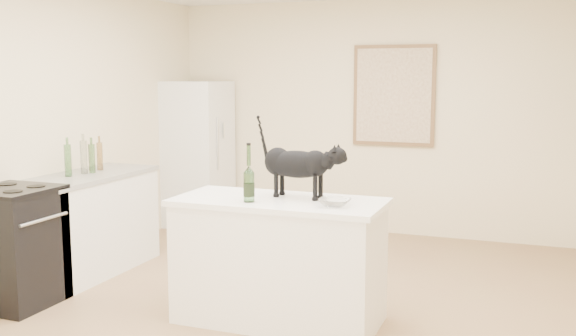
{
  "coord_description": "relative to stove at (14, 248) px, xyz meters",
  "views": [
    {
      "loc": [
        1.79,
        -4.47,
        1.78
      ],
      "look_at": [
        0.15,
        -0.15,
        1.12
      ],
      "focal_mm": 41.08,
      "sensor_mm": 36.0,
      "label": 1
    }
  ],
  "objects": [
    {
      "name": "island_top",
      "position": [
        2.05,
        0.4,
        0.43
      ],
      "size": [
        1.5,
        0.7,
        0.04
      ],
      "primitive_type": "cube",
      "color": "white",
      "rests_on": "island_base"
    },
    {
      "name": "black_cat",
      "position": [
        2.15,
        0.5,
        0.67
      ],
      "size": [
        0.64,
        0.25,
        0.43
      ],
      "primitive_type": null,
      "rotation": [
        0.0,
        0.0,
        -0.11
      ],
      "color": "black",
      "rests_on": "island_top"
    },
    {
      "name": "counter_bottle_cluster",
      "position": [
        -0.02,
        0.93,
        0.59
      ],
      "size": [
        0.12,
        0.47,
        0.3
      ],
      "color": "gray",
      "rests_on": "left_countertop"
    },
    {
      "name": "wall_back",
      "position": [
        1.95,
        3.35,
        0.85
      ],
      "size": [
        4.5,
        0.0,
        4.5
      ],
      "primitive_type": "plane",
      "rotation": [
        1.57,
        0.0,
        0.0
      ],
      "color": "beige",
      "rests_on": "ground"
    },
    {
      "name": "fridge_paper",
      "position": [
        0.34,
        2.99,
        0.69
      ],
      "size": [
        0.05,
        0.13,
        0.18
      ],
      "primitive_type": "cube",
      "rotation": [
        0.0,
        0.0,
        0.36
      ],
      "color": "white",
      "rests_on": "fridge"
    },
    {
      "name": "artwork_frame",
      "position": [
        2.25,
        3.32,
        1.1
      ],
      "size": [
        0.9,
        0.03,
        1.1
      ],
      "primitive_type": "cube",
      "color": "brown",
      "rests_on": "wall_back"
    },
    {
      "name": "stove",
      "position": [
        0.0,
        0.0,
        0.0
      ],
      "size": [
        0.6,
        0.6,
        0.9
      ],
      "primitive_type": "cube",
      "color": "black",
      "rests_on": "floor"
    },
    {
      "name": "island_base",
      "position": [
        2.05,
        0.4,
        -0.02
      ],
      "size": [
        1.44,
        0.67,
        0.86
      ],
      "primitive_type": "cube",
      "color": "white",
      "rests_on": "floor"
    },
    {
      "name": "wall_left",
      "position": [
        -0.3,
        0.6,
        0.85
      ],
      "size": [
        0.0,
        5.5,
        5.5
      ],
      "primitive_type": "plane",
      "rotation": [
        1.57,
        0.0,
        1.57
      ],
      "color": "beige",
      "rests_on": "ground"
    },
    {
      "name": "artwork_canvas",
      "position": [
        2.25,
        3.3,
        1.1
      ],
      "size": [
        0.82,
        0.0,
        1.02
      ],
      "primitive_type": "cube",
      "color": "beige",
      "rests_on": "wall_back"
    },
    {
      "name": "left_cabinets",
      "position": [
        0.0,
        0.9,
        -0.02
      ],
      "size": [
        0.6,
        1.4,
        0.86
      ],
      "primitive_type": "cube",
      "color": "white",
      "rests_on": "floor"
    },
    {
      "name": "floor",
      "position": [
        1.95,
        0.6,
        -0.45
      ],
      "size": [
        5.5,
        5.5,
        0.0
      ],
      "primitive_type": "plane",
      "color": "#967950",
      "rests_on": "ground"
    },
    {
      "name": "wine_bottle",
      "position": [
        1.89,
        0.24,
        0.63
      ],
      "size": [
        0.09,
        0.09,
        0.36
      ],
      "primitive_type": "cylinder",
      "rotation": [
        0.0,
        0.0,
        0.16
      ],
      "color": "#255B24",
      "rests_on": "island_top"
    },
    {
      "name": "left_countertop",
      "position": [
        0.0,
        0.9,
        0.43
      ],
      "size": [
        0.62,
        1.44,
        0.04
      ],
      "primitive_type": "cube",
      "color": "gray",
      "rests_on": "left_cabinets"
    },
    {
      "name": "fridge",
      "position": [
        0.0,
        2.95,
        0.4
      ],
      "size": [
        0.68,
        0.68,
        1.7
      ],
      "primitive_type": "cube",
      "color": "white",
      "rests_on": "floor"
    },
    {
      "name": "glass_bowl",
      "position": [
        2.49,
        0.3,
        0.48
      ],
      "size": [
        0.22,
        0.22,
        0.05
      ],
      "primitive_type": "imported",
      "rotation": [
        0.0,
        0.0,
        0.01
      ],
      "color": "white",
      "rests_on": "island_top"
    }
  ]
}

